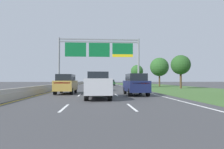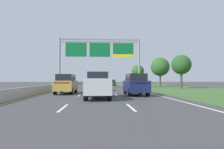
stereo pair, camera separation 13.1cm
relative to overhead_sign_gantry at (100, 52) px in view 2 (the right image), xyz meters
name	(u,v)px [view 2 (the right image)]	position (x,y,z in m)	size (l,w,h in m)	color
ground_plane	(98,88)	(-0.30, -1.05, -6.59)	(220.00, 220.00, 0.00)	#3D3D3F
lane_striping	(98,88)	(-0.30, -1.51, -6.58)	(11.96, 106.00, 0.01)	white
grass_verge_right	(174,88)	(13.65, -1.05, -6.58)	(14.00, 110.00, 0.02)	#3D602D
median_barrier_concrete	(61,86)	(-6.90, -1.05, -6.23)	(0.60, 110.00, 0.85)	#A8A399
overhead_sign_gantry	(100,52)	(0.00, 0.00, 0.00)	(15.06, 0.42, 9.23)	gray
pickup_truck_silver	(98,85)	(-0.30, -20.13, -5.51)	(2.02, 5.41, 2.20)	#B2B5BA
car_white_centre_lane_suv	(98,82)	(-0.37, 5.62, -5.49)	(2.00, 4.74, 2.11)	silver
car_darkgreen_right_lane_sedan	(112,82)	(3.30, 16.59, -5.77)	(1.94, 4.45, 1.57)	#193D23
car_gold_left_lane_suv	(66,84)	(-3.76, -14.55, -5.49)	(2.01, 4.74, 2.11)	#A38438
car_blue_centre_lane_sedan	(100,85)	(-0.09, -8.17, -5.77)	(1.92, 4.44, 1.57)	navy
car_navy_right_lane_suv	(136,84)	(3.42, -17.13, -5.49)	(1.91, 4.70, 2.11)	#161E47
roadside_tree_mid	(181,65)	(14.16, -2.97, -2.46)	(3.38, 3.38, 5.84)	#4C3823
roadside_tree_far	(160,67)	(13.99, 8.32, -2.09)	(4.28, 4.28, 6.65)	#4C3823
roadside_tree_distant	(138,71)	(12.30, 25.99, -2.30)	(3.93, 3.93, 6.27)	#4C3823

